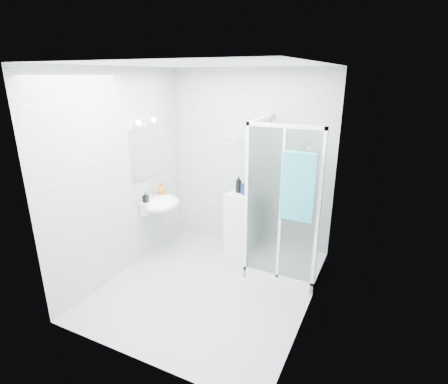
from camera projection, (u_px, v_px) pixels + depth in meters
The scene contains 12 objects.
room at pixel (206, 188), 3.91m from camera, with size 2.40×2.60×2.60m.
shower_enclosure at pixel (280, 240), 4.56m from camera, with size 0.90×0.95×2.00m.
wall_basin at pixel (160, 204), 4.86m from camera, with size 0.46×0.56×0.35m.
mirror at pixel (145, 153), 4.72m from camera, with size 0.02×0.60×0.70m, color white.
vanity_lights at pixel (146, 122), 4.57m from camera, with size 0.10×0.40×0.08m.
wall_hooks at pixel (233, 140), 4.98m from camera, with size 0.23×0.06×0.03m.
storage_cabinet at pixel (241, 224), 5.03m from camera, with size 0.42×0.43×0.93m.
hand_towel at pixel (298, 185), 3.81m from camera, with size 0.37×0.05×0.79m.
shampoo_bottle_a at pixel (239, 184), 4.89m from camera, with size 0.09×0.10×0.25m, color black.
shampoo_bottle_b at pixel (246, 187), 4.81m from camera, with size 0.10×0.10×0.22m, color #0B1C47.
soap_dispenser_orange at pixel (162, 189), 5.00m from camera, with size 0.14×0.14×0.18m, color #B65015.
soap_dispenser_black at pixel (145, 197), 4.70m from camera, with size 0.07×0.07×0.15m, color black.
Camera 1 is at (1.80, -3.26, 2.50)m, focal length 28.00 mm.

